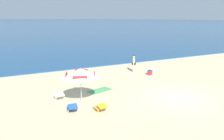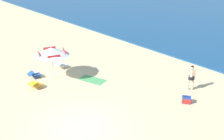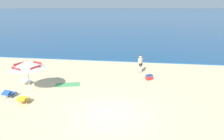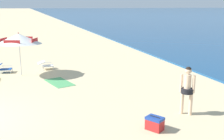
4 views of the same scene
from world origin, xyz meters
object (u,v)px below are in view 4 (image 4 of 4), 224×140
at_px(beach_umbrella_striped_main, 19,39).
at_px(cooler_box, 155,123).
at_px(lounge_chair_under_umbrella, 3,68).
at_px(person_standing_near_shore, 187,87).
at_px(lounge_chair_facing_sea, 45,65).
at_px(beach_towel, 59,82).

relative_size(beach_umbrella_striped_main, cooler_box, 5.28).
distance_m(beach_umbrella_striped_main, cooler_box, 9.10).
bearing_deg(lounge_chair_under_umbrella, cooler_box, 27.90).
relative_size(beach_umbrella_striped_main, person_standing_near_shore, 1.93).
height_order(lounge_chair_facing_sea, person_standing_near_shore, person_standing_near_shore).
distance_m(lounge_chair_under_umbrella, lounge_chair_facing_sea, 2.29).
height_order(beach_umbrella_striped_main, person_standing_near_shore, beach_umbrella_striped_main).
height_order(person_standing_near_shore, beach_towel, person_standing_near_shore).
bearing_deg(lounge_chair_under_umbrella, lounge_chair_facing_sea, 94.09).
bearing_deg(cooler_box, lounge_chair_under_umbrella, -152.10).
bearing_deg(beach_umbrella_striped_main, beach_towel, 40.44).
bearing_deg(person_standing_near_shore, beach_umbrella_striped_main, -143.79).
distance_m(lounge_chair_under_umbrella, cooler_box, 10.16).
bearing_deg(lounge_chair_under_umbrella, beach_umbrella_striped_main, 46.78).
bearing_deg(beach_umbrella_striped_main, person_standing_near_shore, 36.21).
xyz_separation_m(beach_umbrella_striped_main, cooler_box, (8.09, 3.80, -1.74)).
xyz_separation_m(beach_umbrella_striped_main, beach_towel, (2.03, 1.73, -1.93)).
bearing_deg(beach_umbrella_striped_main, cooler_box, 25.19).
relative_size(lounge_chair_facing_sea, person_standing_near_shore, 0.55).
distance_m(lounge_chair_under_umbrella, beach_towel, 3.98).
height_order(lounge_chair_under_umbrella, beach_towel, lounge_chair_under_umbrella).
xyz_separation_m(lounge_chair_facing_sea, person_standing_near_shore, (8.37, 4.02, 0.68)).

